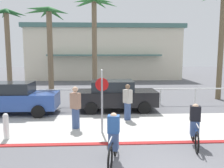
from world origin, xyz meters
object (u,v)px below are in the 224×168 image
(palm_tree_4, at_px, (94,21))
(palm_tree_5, at_px, (223,13))
(cyclist_black_0, at_px, (113,139))
(car_blue_1, at_px, (14,98))
(pedestrian_2, at_px, (128,104))
(pedestrian_3, at_px, (76,109))
(bollard_1, at_px, (6,126))
(car_black_2, at_px, (116,95))
(palm_tree_2, at_px, (7,32))
(palm_tree_3, at_px, (49,31))
(stop_sign_bike_lane, at_px, (102,92))
(cyclist_blue_1, at_px, (195,126))

(palm_tree_4, height_order, palm_tree_5, palm_tree_5)
(cyclist_black_0, bearing_deg, car_blue_1, 130.38)
(pedestrian_2, relative_size, pedestrian_3, 0.96)
(bollard_1, distance_m, car_black_2, 6.17)
(pedestrian_3, bearing_deg, palm_tree_2, 125.56)
(palm_tree_2, relative_size, palm_tree_5, 0.84)
(bollard_1, relative_size, palm_tree_5, 0.13)
(palm_tree_5, distance_m, pedestrian_3, 12.28)
(car_black_2, xyz_separation_m, cyclist_black_0, (-0.49, -6.34, -0.18))
(bollard_1, distance_m, palm_tree_5, 14.90)
(palm_tree_4, bearing_deg, car_black_2, -73.83)
(palm_tree_3, bearing_deg, palm_tree_2, 150.14)
(palm_tree_2, bearing_deg, palm_tree_5, -7.13)
(palm_tree_5, bearing_deg, pedestrian_3, -146.60)
(pedestrian_3, bearing_deg, bollard_1, -154.59)
(cyclist_black_0, height_order, pedestrian_3, pedestrian_3)
(stop_sign_bike_lane, xyz_separation_m, palm_tree_5, (8.22, 6.81, 4.21))
(palm_tree_2, relative_size, cyclist_blue_1, 3.61)
(stop_sign_bike_lane, xyz_separation_m, pedestrian_3, (-1.12, 0.64, -0.83))
(stop_sign_bike_lane, height_order, palm_tree_4, palm_tree_4)
(car_blue_1, bearing_deg, cyclist_black_0, -49.62)
(palm_tree_2, bearing_deg, pedestrian_3, -54.44)
(bollard_1, height_order, pedestrian_2, pedestrian_2)
(bollard_1, bearing_deg, car_black_2, 44.71)
(palm_tree_2, height_order, palm_tree_5, palm_tree_5)
(palm_tree_3, relative_size, car_black_2, 1.41)
(stop_sign_bike_lane, relative_size, bollard_1, 2.56)
(palm_tree_5, height_order, car_blue_1, palm_tree_5)
(car_blue_1, distance_m, car_black_2, 5.43)
(stop_sign_bike_lane, bearing_deg, palm_tree_2, 128.34)
(bollard_1, xyz_separation_m, pedestrian_2, (4.82, 2.37, 0.29))
(car_black_2, relative_size, cyclist_black_0, 2.45)
(palm_tree_5, xyz_separation_m, cyclist_blue_1, (-5.02, -8.24, -5.19))
(car_blue_1, distance_m, cyclist_blue_1, 9.11)
(palm_tree_4, bearing_deg, palm_tree_2, 175.88)
(palm_tree_4, bearing_deg, pedestrian_3, -94.79)
(cyclist_black_0, relative_size, pedestrian_3, 0.99)
(palm_tree_3, distance_m, car_blue_1, 5.25)
(palm_tree_5, height_order, pedestrian_3, palm_tree_5)
(pedestrian_2, bearing_deg, car_black_2, 102.59)
(palm_tree_3, xyz_separation_m, cyclist_black_0, (3.73, -9.24, -3.94))
(palm_tree_3, height_order, cyclist_blue_1, palm_tree_3)
(palm_tree_2, bearing_deg, palm_tree_4, -4.12)
(stop_sign_bike_lane, distance_m, palm_tree_5, 11.48)
(palm_tree_2, xyz_separation_m, car_black_2, (7.68, -4.88, -3.90))
(palm_tree_2, distance_m, pedestrian_3, 10.64)
(cyclist_blue_1, height_order, pedestrian_3, pedestrian_3)
(palm_tree_2, height_order, car_black_2, palm_tree_2)
(pedestrian_3, bearing_deg, palm_tree_4, 85.21)
(palm_tree_2, relative_size, car_black_2, 1.46)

